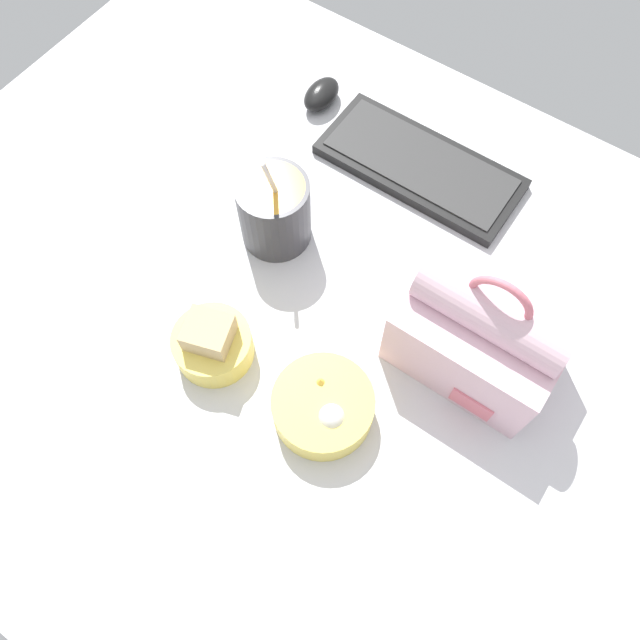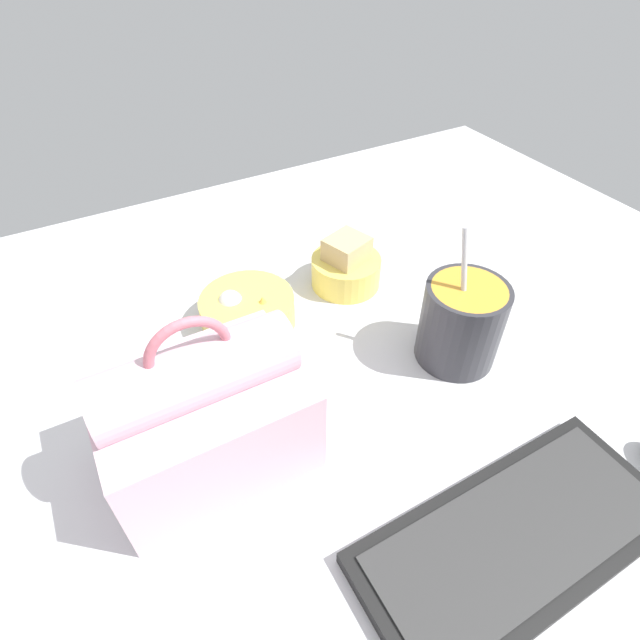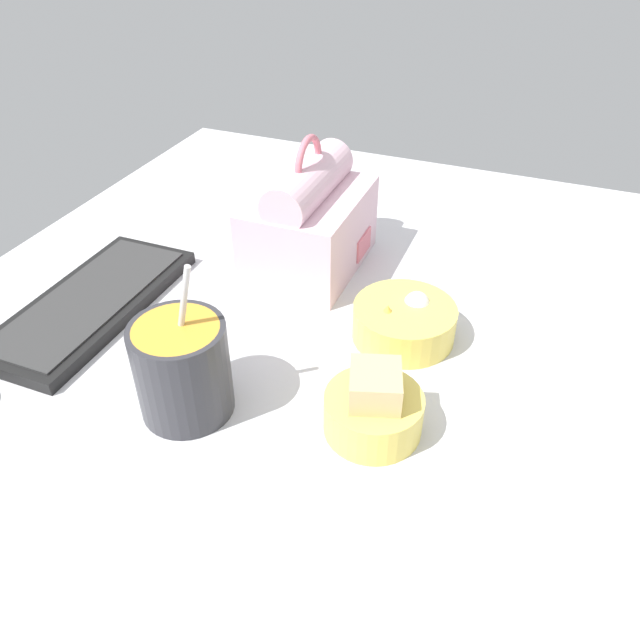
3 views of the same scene
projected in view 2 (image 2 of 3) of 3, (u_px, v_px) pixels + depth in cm
name	position (u px, v px, depth cm)	size (l,w,h in cm)	color
desk_surface	(347.00, 350.00, 71.50)	(140.00, 110.00, 2.00)	silver
keyboard	(519.00, 536.00, 49.53)	(33.10, 14.23, 2.10)	black
lunch_bag	(204.00, 414.00, 52.56)	(21.11, 15.31, 20.97)	beige
soup_cup	(461.00, 322.00, 65.44)	(10.77, 10.77, 19.61)	#333338
bento_bowl_sandwich	(346.00, 267.00, 79.39)	(11.07, 11.07, 8.52)	#EFD65B
bento_bowl_snacks	(248.00, 310.00, 72.46)	(13.67, 13.67, 6.07)	#EFD65B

